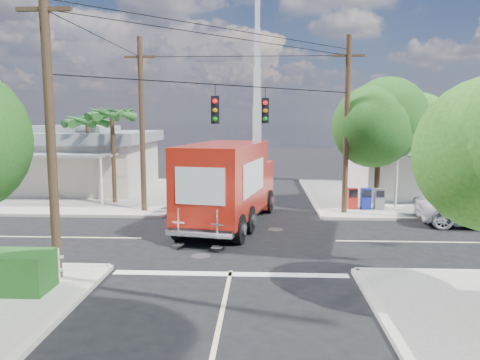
{
  "coord_description": "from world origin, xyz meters",
  "views": [
    {
      "loc": [
        1.03,
        -18.64,
        4.93
      ],
      "look_at": [
        0.0,
        2.0,
        2.2
      ],
      "focal_mm": 35.0,
      "sensor_mm": 36.0,
      "label": 1
    }
  ],
  "objects": [
    {
      "name": "building_nw",
      "position": [
        -12.0,
        12.46,
        2.22
      ],
      "size": [
        10.8,
        10.2,
        4.3
      ],
      "color": "beige",
      "rests_on": "sidewalk_nw"
    },
    {
      "name": "building_ne",
      "position": [
        12.5,
        11.97,
        2.32
      ],
      "size": [
        11.8,
        10.2,
        4.5
      ],
      "color": "silver",
      "rests_on": "sidewalk_ne"
    },
    {
      "name": "delivery_truck",
      "position": [
        -0.57,
        2.54,
        1.94
      ],
      "size": [
        4.29,
        9.17,
        3.83
      ],
      "color": "black",
      "rests_on": "ground"
    },
    {
      "name": "tree_ne_front",
      "position": [
        7.21,
        6.76,
        4.77
      ],
      "size": [
        4.21,
        4.14,
        6.66
      ],
      "color": "#422D1C",
      "rests_on": "sidewalk_ne"
    },
    {
      "name": "utility_poles",
      "position": [
        -1.58,
        1.6,
        4.67
      ],
      "size": [
        12.0,
        10.68,
        9.0
      ],
      "color": "#473321",
      "rests_on": "ground"
    },
    {
      "name": "palm_nw_front",
      "position": [
        -7.5,
        7.5,
        5.04
      ],
      "size": [
        3.01,
        3.08,
        5.59
      ],
      "color": "#422D1C",
      "rests_on": "sidewalk_nw"
    },
    {
      "name": "ground",
      "position": [
        0.0,
        0.0,
        0.0
      ],
      "size": [
        120.0,
        120.0,
        0.0
      ],
      "primitive_type": "plane",
      "color": "black",
      "rests_on": "ground"
    },
    {
      "name": "sidewalk_ne",
      "position": [
        10.88,
        10.88,
        0.07
      ],
      "size": [
        14.12,
        14.12,
        0.14
      ],
      "color": "gray",
      "rests_on": "ground"
    },
    {
      "name": "sidewalk_nw",
      "position": [
        -10.88,
        10.88,
        0.07
      ],
      "size": [
        14.12,
        14.12,
        0.14
      ],
      "color": "gray",
      "rests_on": "ground"
    },
    {
      "name": "radio_tower",
      "position": [
        0.5,
        20.0,
        5.64
      ],
      "size": [
        0.8,
        0.8,
        17.0
      ],
      "color": "silver",
      "rests_on": "ground"
    },
    {
      "name": "palm_nw_back",
      "position": [
        -9.5,
        9.0,
        4.67
      ],
      "size": [
        3.01,
        3.08,
        5.19
      ],
      "color": "#422D1C",
      "rests_on": "sidewalk_nw"
    },
    {
      "name": "tree_ne_back",
      "position": [
        9.81,
        8.96,
        4.19
      ],
      "size": [
        3.77,
        3.66,
        5.82
      ],
      "color": "#422D1C",
      "rests_on": "sidewalk_ne"
    },
    {
      "name": "road_markings",
      "position": [
        0.0,
        -1.47,
        0.01
      ],
      "size": [
        32.0,
        32.0,
        0.01
      ],
      "color": "beige",
      "rests_on": "ground"
    },
    {
      "name": "vending_boxes",
      "position": [
        6.5,
        6.2,
        0.69
      ],
      "size": [
        1.9,
        0.5,
        1.1
      ],
      "color": "#A41F16",
      "rests_on": "sidewalk_ne"
    }
  ]
}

